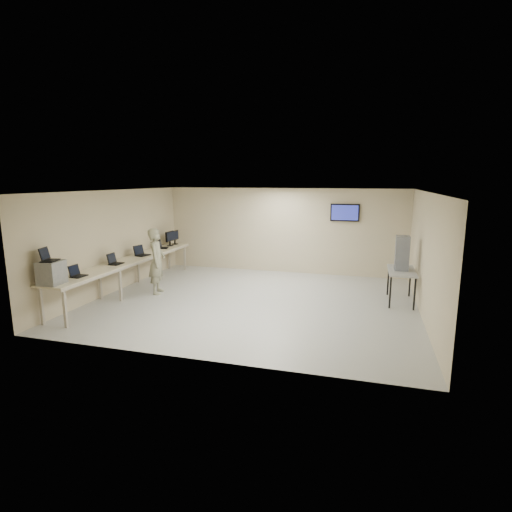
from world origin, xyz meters
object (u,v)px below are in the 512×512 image
(workbench, at_px, (130,262))
(side_table, at_px, (402,273))
(soldier, at_px, (157,261))
(equipment_box, at_px, (51,273))

(workbench, distance_m, side_table, 7.25)
(side_table, bearing_deg, soldier, -171.61)
(soldier, relative_size, side_table, 1.28)
(soldier, xyz_separation_m, side_table, (6.35, 0.94, -0.13))
(equipment_box, bearing_deg, soldier, 66.88)
(side_table, bearing_deg, workbench, -172.36)
(workbench, relative_size, side_table, 4.30)
(equipment_box, xyz_separation_m, soldier, (0.90, 2.78, -0.25))
(workbench, xyz_separation_m, side_table, (7.19, 0.96, -0.06))
(workbench, xyz_separation_m, equipment_box, (-0.06, -2.75, 0.32))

